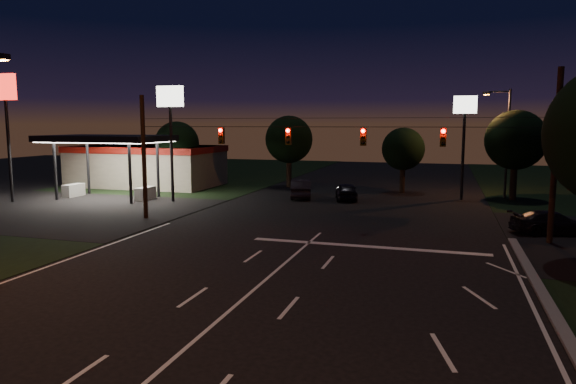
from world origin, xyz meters
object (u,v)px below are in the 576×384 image
at_px(utility_pole_right, 549,243).
at_px(car_oncoming_a, 346,191).
at_px(car_oncoming_b, 301,189).
at_px(car_cross, 553,223).

distance_m(utility_pole_right, car_oncoming_a, 17.84).
relative_size(car_oncoming_a, car_oncoming_b, 0.89).
bearing_deg(car_oncoming_a, utility_pole_right, 122.73).
distance_m(car_oncoming_a, car_oncoming_b, 3.91).
xyz_separation_m(car_oncoming_b, car_cross, (17.45, -9.81, -0.11)).
bearing_deg(utility_pole_right, car_oncoming_b, 144.11).
relative_size(utility_pole_right, car_cross, 1.98).
bearing_deg(utility_pole_right, car_oncoming_a, 136.81).
relative_size(car_oncoming_a, car_cross, 0.91).
bearing_deg(car_oncoming_b, utility_pole_right, 128.08).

